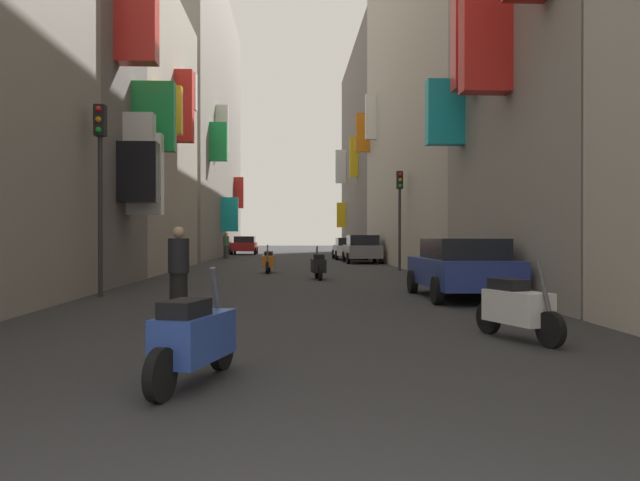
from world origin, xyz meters
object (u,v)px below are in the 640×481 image
at_px(parked_car_grey, 362,248).
at_px(traffic_light_far_corner, 100,167).
at_px(parked_car_blue, 461,267).
at_px(scooter_blue, 194,338).
at_px(scooter_orange, 268,261).
at_px(parked_car_white, 349,248).
at_px(scooter_white, 517,307).
at_px(pedestrian_near_left, 226,246).
at_px(pedestrian_crossing, 179,272).
at_px(scooter_black, 318,266).
at_px(traffic_light_near_corner, 400,203).
at_px(parked_car_red, 245,245).

height_order(parked_car_grey, traffic_light_far_corner, traffic_light_far_corner).
bearing_deg(parked_car_blue, scooter_blue, -120.68).
bearing_deg(scooter_orange, parked_car_blue, -65.32).
xyz_separation_m(scooter_orange, traffic_light_far_corner, (-3.69, -9.87, 2.67)).
distance_m(parked_car_white, traffic_light_far_corner, 25.99).
xyz_separation_m(parked_car_white, traffic_light_far_corner, (-8.33, -24.51, 2.39)).
xyz_separation_m(scooter_white, traffic_light_far_corner, (-7.76, 6.71, 2.67)).
bearing_deg(traffic_light_far_corner, pedestrian_near_left, 89.39).
bearing_deg(pedestrian_crossing, pedestrian_near_left, 94.29).
height_order(scooter_black, traffic_light_far_corner, traffic_light_far_corner).
bearing_deg(scooter_orange, traffic_light_far_corner, -110.50).
relative_size(scooter_black, pedestrian_near_left, 1.02).
relative_size(parked_car_grey, scooter_blue, 2.31).
height_order(parked_car_white, parked_car_grey, parked_car_grey).
bearing_deg(scooter_white, parked_car_grey, 88.28).
distance_m(parked_car_white, traffic_light_near_corner, 13.51).
distance_m(parked_car_white, parked_car_grey, 5.37).
bearing_deg(traffic_light_far_corner, pedestrian_crossing, -56.59).
bearing_deg(parked_car_red, traffic_light_far_corner, -91.31).
height_order(pedestrian_crossing, traffic_light_near_corner, traffic_light_near_corner).
distance_m(parked_car_blue, scooter_blue, 9.71).
bearing_deg(parked_car_white, parked_car_grey, -87.83).
xyz_separation_m(parked_car_blue, scooter_orange, (-4.91, 10.68, -0.29)).
height_order(parked_car_grey, scooter_orange, parked_car_grey).
height_order(parked_car_red, traffic_light_near_corner, traffic_light_near_corner).
relative_size(scooter_white, traffic_light_far_corner, 0.37).
distance_m(parked_car_grey, pedestrian_near_left, 11.10).
xyz_separation_m(parked_car_white, scooter_black, (-2.80, -18.60, -0.27)).
xyz_separation_m(parked_car_grey, traffic_light_far_corner, (-8.53, -19.14, 2.33)).
bearing_deg(parked_car_grey, traffic_light_far_corner, -114.03).
relative_size(parked_car_white, traffic_light_near_corner, 1.00).
relative_size(scooter_white, pedestrian_near_left, 1.00).
relative_size(parked_car_red, pedestrian_crossing, 2.52).
relative_size(parked_car_blue, traffic_light_far_corner, 0.88).
bearing_deg(pedestrian_near_left, scooter_white, -77.34).
bearing_deg(parked_car_white, scooter_orange, -107.59).
bearing_deg(traffic_light_near_corner, scooter_white, -94.72).
bearing_deg(scooter_orange, scooter_black, -65.06).
bearing_deg(parked_car_blue, scooter_orange, 114.68).
height_order(scooter_black, pedestrian_crossing, pedestrian_crossing).
height_order(parked_car_red, scooter_blue, parked_car_red).
height_order(scooter_white, pedestrian_crossing, pedestrian_crossing).
bearing_deg(parked_car_white, parked_car_red, 123.10).
bearing_deg(pedestrian_crossing, scooter_white, -28.54).
distance_m(parked_car_blue, scooter_orange, 11.76).
distance_m(scooter_white, scooter_orange, 17.08).
bearing_deg(parked_car_grey, scooter_black, -102.78).
xyz_separation_m(scooter_orange, traffic_light_near_corner, (5.55, 1.33, 2.43)).
bearing_deg(scooter_black, scooter_white, -80.00).
distance_m(scooter_orange, traffic_light_near_corner, 6.20).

